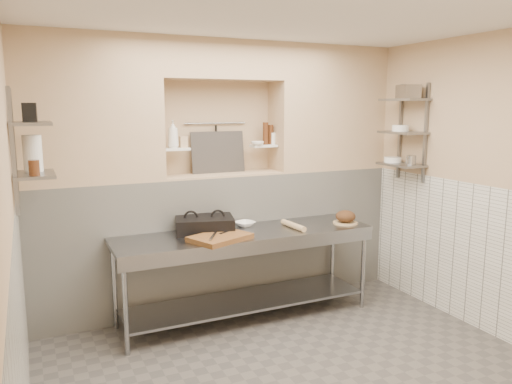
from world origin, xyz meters
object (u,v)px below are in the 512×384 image
prep_table (246,257)px  panini_press (205,225)px  bottle_soap (173,134)px  jug_left (33,153)px  bread_loaf (346,216)px  bowl_alcove (258,143)px  cutting_board (220,238)px  rolling_pin (293,225)px  mixing_bowl (245,224)px

prep_table → panini_press: (-0.37, 0.17, 0.33)m
panini_press → bottle_soap: size_ratio=2.29×
bottle_soap → jug_left: 1.44m
prep_table → bread_loaf: 1.17m
panini_press → jug_left: size_ratio=2.21×
bowl_alcove → jug_left: 2.31m
cutting_board → rolling_pin: size_ratio=1.38×
mixing_bowl → jug_left: (-1.97, -0.26, 0.83)m
bowl_alcove → bottle_soap: bearing=177.6°
mixing_bowl → rolling_pin: (0.41, -0.29, 0.01)m
panini_press → bottle_soap: bottle_soap is taller
panini_press → bread_loaf: size_ratio=3.06×
prep_table → cutting_board: bearing=-152.6°
prep_table → panini_press: panini_press is taller
mixing_bowl → bottle_soap: (-0.65, 0.32, 0.93)m
cutting_board → rolling_pin: 0.85m
prep_table → cutting_board: (-0.33, -0.17, 0.28)m
panini_press → jug_left: 1.71m
prep_table → cutting_board: size_ratio=4.87×
panini_press → cutting_board: size_ratio=1.21×
cutting_board → jug_left: bearing=174.7°
bowl_alcove → panini_press: bearing=-155.2°
panini_press → bowl_alcove: size_ratio=4.68×
cutting_board → bowl_alcove: bearing=44.3°
rolling_pin → bowl_alcove: bearing=103.7°
prep_table → bowl_alcove: (0.37, 0.51, 1.09)m
bread_loaf → bowl_alcove: size_ratio=1.53×
mixing_bowl → bread_loaf: bread_loaf is taller
bread_loaf → bottle_soap: bottle_soap is taller
cutting_board → bowl_alcove: size_ratio=3.88×
panini_press → bread_loaf: bearing=4.0°
prep_table → jug_left: (-1.87, -0.03, 1.12)m
mixing_bowl → jug_left: bearing=-172.3°
bread_loaf → cutting_board: bearing=-177.3°
cutting_board → bottle_soap: (-0.22, 0.73, 0.93)m
mixing_bowl → bread_loaf: bearing=-18.4°
mixing_bowl → bowl_alcove: bearing=45.6°
cutting_board → jug_left: (-1.54, 0.14, 0.83)m
bottle_soap → jug_left: size_ratio=0.97×
bowl_alcove → jug_left: jug_left is taller
prep_table → jug_left: size_ratio=8.91×
rolling_pin → bottle_soap: bottle_soap is taller
prep_table → jug_left: jug_left is taller
prep_table → bowl_alcove: bearing=54.2°
mixing_bowl → bottle_soap: bottle_soap is taller
cutting_board → mixing_bowl: (0.43, 0.41, 0.00)m
bread_loaf → jug_left: bearing=178.6°
panini_press → rolling_pin: bearing=-0.1°
panini_press → bottle_soap: bearing=131.1°
bread_loaf → bowl_alcove: bowl_alcove is taller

